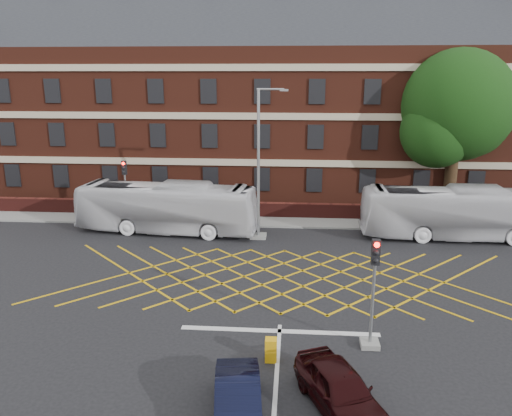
# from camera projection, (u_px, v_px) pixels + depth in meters

# --- Properties ---
(ground) EXTENTS (120.00, 120.00, 0.00)m
(ground) POSITION_uv_depth(u_px,v_px,m) (282.00, 294.00, 23.43)
(ground) COLOR black
(ground) RESTS_ON ground
(victorian_building) EXTENTS (51.00, 12.17, 20.40)m
(victorian_building) POSITION_uv_depth(u_px,v_px,m) (293.00, 101.00, 42.57)
(victorian_building) COLOR #512014
(victorian_building) RESTS_ON ground
(boundary_wall) EXTENTS (56.00, 0.50, 1.10)m
(boundary_wall) POSITION_uv_depth(u_px,v_px,m) (287.00, 211.00, 35.81)
(boundary_wall) COLOR #491713
(boundary_wall) RESTS_ON ground
(far_pavement) EXTENTS (60.00, 3.00, 0.12)m
(far_pavement) POSITION_uv_depth(u_px,v_px,m) (287.00, 221.00, 34.97)
(far_pavement) COLOR slate
(far_pavement) RESTS_ON ground
(box_junction_hatching) EXTENTS (8.22, 8.22, 0.02)m
(box_junction_hatching) POSITION_uv_depth(u_px,v_px,m) (283.00, 278.00, 25.36)
(box_junction_hatching) COLOR #CC990C
(box_junction_hatching) RESTS_ON ground
(stop_line) EXTENTS (8.00, 0.30, 0.02)m
(stop_line) POSITION_uv_depth(u_px,v_px,m) (279.00, 331.00, 20.06)
(stop_line) COLOR silver
(stop_line) RESTS_ON ground
(bus_left) EXTENTS (12.00, 3.93, 3.28)m
(bus_left) POSITION_uv_depth(u_px,v_px,m) (167.00, 208.00, 32.38)
(bus_left) COLOR silver
(bus_left) RESTS_ON ground
(bus_right) EXTENTS (11.84, 2.91, 3.29)m
(bus_right) POSITION_uv_depth(u_px,v_px,m) (457.00, 213.00, 31.12)
(bus_right) COLOR silver
(bus_right) RESTS_ON ground
(car_navy) EXTENTS (1.84, 4.03, 1.28)m
(car_navy) POSITION_uv_depth(u_px,v_px,m) (238.00, 401.00, 14.74)
(car_navy) COLOR black
(car_navy) RESTS_ON ground
(car_maroon) EXTENTS (3.14, 4.41, 1.39)m
(car_maroon) POSITION_uv_depth(u_px,v_px,m) (340.00, 389.00, 15.22)
(car_maroon) COLOR black
(car_maroon) RESTS_ON ground
(deciduous_tree) EXTENTS (8.10, 8.00, 11.88)m
(deciduous_tree) POSITION_uv_depth(u_px,v_px,m) (456.00, 113.00, 35.77)
(deciduous_tree) COLOR black
(deciduous_tree) RESTS_ON ground
(traffic_light_near) EXTENTS (0.70, 0.70, 4.27)m
(traffic_light_near) POSITION_uv_depth(u_px,v_px,m) (372.00, 304.00, 18.50)
(traffic_light_near) COLOR slate
(traffic_light_near) RESTS_ON ground
(traffic_light_far) EXTENTS (0.70, 0.70, 4.27)m
(traffic_light_far) POSITION_uv_depth(u_px,v_px,m) (126.00, 196.00, 34.80)
(traffic_light_far) COLOR slate
(traffic_light_far) RESTS_ON ground
(street_lamp) EXTENTS (2.25, 1.00, 9.23)m
(street_lamp) POSITION_uv_depth(u_px,v_px,m) (259.00, 188.00, 30.78)
(street_lamp) COLOR slate
(street_lamp) RESTS_ON ground
(direction_signs) EXTENTS (1.10, 0.16, 2.20)m
(direction_signs) POSITION_uv_depth(u_px,v_px,m) (101.00, 200.00, 35.32)
(direction_signs) COLOR gray
(direction_signs) RESTS_ON ground
(utility_cabinet) EXTENTS (0.41, 0.38, 0.88)m
(utility_cabinet) POSITION_uv_depth(u_px,v_px,m) (271.00, 350.00, 17.88)
(utility_cabinet) COLOR #E2A20D
(utility_cabinet) RESTS_ON ground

